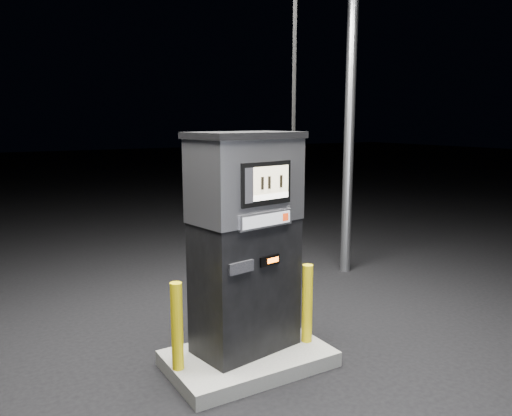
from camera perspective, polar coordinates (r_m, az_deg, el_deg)
ground at (r=5.30m, az=-0.89°, el=-17.54°), size 80.00×80.00×0.00m
pump_island at (r=5.27m, az=-0.89°, el=-16.82°), size 1.60×1.00×0.15m
fuel_dispenser at (r=4.95m, az=-1.18°, el=-3.76°), size 1.26×0.82×4.55m
bollard_left at (r=4.80m, az=-9.01°, el=-13.21°), size 0.13×0.13×0.84m
bollard_right at (r=5.32m, az=5.87°, el=-10.80°), size 0.14×0.14×0.83m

